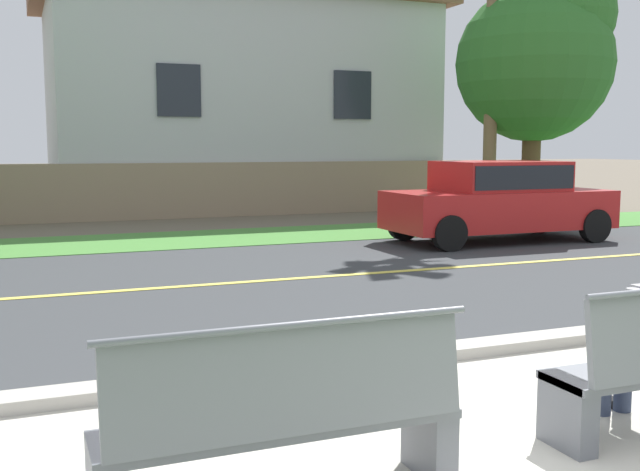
% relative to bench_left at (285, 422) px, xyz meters
% --- Properties ---
extents(ground_plane, '(140.00, 140.00, 0.00)m').
position_rel_bench_left_xyz_m(ground_plane, '(1.36, 7.71, -0.46)').
color(ground_plane, '#665B4C').
extents(sidewalk_pavement, '(44.00, 3.60, 0.01)m').
position_rel_bench_left_xyz_m(sidewalk_pavement, '(1.36, 0.11, -0.45)').
color(sidewalk_pavement, beige).
rests_on(sidewalk_pavement, ground_plane).
extents(curb_edge, '(44.00, 0.30, 0.11)m').
position_rel_bench_left_xyz_m(curb_edge, '(1.36, 2.06, -0.40)').
color(curb_edge, '#ADA89E').
rests_on(curb_edge, ground_plane).
extents(street_asphalt, '(52.00, 8.00, 0.01)m').
position_rel_bench_left_xyz_m(street_asphalt, '(1.36, 6.21, -0.45)').
color(street_asphalt, '#383A3D').
rests_on(street_asphalt, ground_plane).
extents(road_centre_line, '(48.00, 0.14, 0.01)m').
position_rel_bench_left_xyz_m(road_centre_line, '(1.36, 6.21, -0.45)').
color(road_centre_line, '#E0CC4C').
rests_on(road_centre_line, ground_plane).
extents(far_verge_grass, '(48.00, 2.80, 0.02)m').
position_rel_bench_left_xyz_m(far_verge_grass, '(1.36, 11.11, -0.45)').
color(far_verge_grass, '#478438').
rests_on(far_verge_grass, ground_plane).
extents(bench_left, '(1.89, 0.48, 1.01)m').
position_rel_bench_left_xyz_m(bench_left, '(0.00, 0.00, 0.00)').
color(bench_left, slate).
rests_on(bench_left, ground_plane).
extents(car_red_near, '(4.30, 1.86, 1.54)m').
position_rel_bench_left_xyz_m(car_red_near, '(7.36, 8.61, 0.40)').
color(car_red_near, red).
rests_on(car_red_near, ground_plane).
extents(shade_tree_centre, '(3.84, 3.84, 6.34)m').
position_rel_bench_left_xyz_m(shade_tree_centre, '(10.93, 12.09, 3.66)').
color(shade_tree_centre, brown).
rests_on(shade_tree_centre, ground_plane).
extents(garden_wall, '(13.00, 0.36, 1.40)m').
position_rel_bench_left_xyz_m(garden_wall, '(4.11, 15.59, 0.24)').
color(garden_wall, gray).
rests_on(garden_wall, ground_plane).
extents(house_across_street, '(11.41, 6.91, 6.42)m').
position_rel_bench_left_xyz_m(house_across_street, '(5.05, 18.79, 2.79)').
color(house_across_street, '#B7BCC1').
rests_on(house_across_street, ground_plane).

